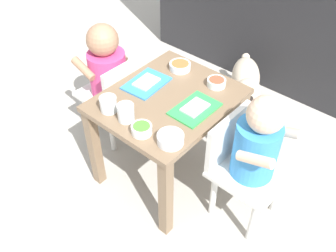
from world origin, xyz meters
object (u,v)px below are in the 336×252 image
food_tray_left (146,83)px  veggie_bowl_far (142,129)px  cereal_bowl_right_side (216,82)px  cereal_bowl_left_side (180,66)px  food_tray_right (195,109)px  dog (246,81)px  seated_child_right (254,147)px  veggie_bowl_near (170,139)px  water_cup_right (109,105)px  seated_child_left (109,71)px  water_cup_left (126,113)px  dining_table (168,113)px

food_tray_left → veggie_bowl_far: bearing=-50.0°
veggie_bowl_far → cereal_bowl_right_side: size_ratio=0.97×
cereal_bowl_left_side → veggie_bowl_far: 0.46m
food_tray_right → cereal_bowl_left_side: bearing=141.2°
dog → food_tray_right: (0.12, -0.66, 0.28)m
dog → veggie_bowl_far: 0.94m
cereal_bowl_right_side → seated_child_right: bearing=-28.7°
veggie_bowl_far → veggie_bowl_near: bearing=14.9°
seated_child_right → water_cup_right: bearing=-154.2°
seated_child_left → seated_child_right: bearing=0.8°
water_cup_right → cereal_bowl_left_side: bearing=86.1°
veggie_bowl_near → water_cup_left: bearing=-176.0°
dining_table → seated_child_left: (-0.41, 0.03, 0.03)m
seated_child_right → food_tray_left: (-0.54, -0.03, 0.06)m
cereal_bowl_left_side → cereal_bowl_right_side: bearing=1.2°
seated_child_left → water_cup_left: bearing=-32.7°
veggie_bowl_far → cereal_bowl_right_side: 0.43m
seated_child_left → seated_child_right: 0.81m
seated_child_right → veggie_bowl_near: size_ratio=6.54×
water_cup_right → veggie_bowl_near: size_ratio=0.69×
water_cup_left → cereal_bowl_left_side: bearing=99.0°
water_cup_right → cereal_bowl_right_side: 0.48m
seated_child_left → cereal_bowl_left_side: seated_child_left is taller
seated_child_left → veggie_bowl_near: size_ratio=6.45×
seated_child_right → water_cup_left: seated_child_right is taller
food_tray_right → veggie_bowl_far: (-0.07, -0.24, 0.01)m
veggie_bowl_near → cereal_bowl_right_side: (-0.08, 0.40, -0.00)m
seated_child_right → water_cup_left: bearing=-150.2°
dog → cereal_bowl_right_side: bearing=-78.6°
veggie_bowl_far → veggie_bowl_near: veggie_bowl_near is taller
food_tray_left → dining_table: bearing=-4.7°
water_cup_right → cereal_bowl_left_side: size_ratio=0.70×
seated_child_right → veggie_bowl_near: bearing=-133.5°
cereal_bowl_left_side → veggie_bowl_far: (0.16, -0.43, 0.00)m
food_tray_right → seated_child_right: bearing=5.6°
food_tray_left → food_tray_right: 0.27m
seated_child_left → veggie_bowl_far: bearing=-28.4°
food_tray_left → veggie_bowl_far: size_ratio=2.59×
dining_table → dog: bearing=89.1°
dining_table → cereal_bowl_left_side: bearing=116.2°
dog → veggie_bowl_far: (0.06, -0.90, 0.29)m
dog → veggie_bowl_far: veggie_bowl_far is taller
food_tray_left → food_tray_right: size_ratio=1.03×
veggie_bowl_far → dog: bearing=93.5°
dining_table → cereal_bowl_right_side: 0.25m
veggie_bowl_far → food_tray_right: bearing=74.1°
food_tray_left → water_cup_right: bearing=-87.8°
dining_table → cereal_bowl_right_side: cereal_bowl_right_side is taller
food_tray_left → cereal_bowl_left_side: cereal_bowl_left_side is taller
cereal_bowl_right_side → water_cup_left: bearing=-108.2°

